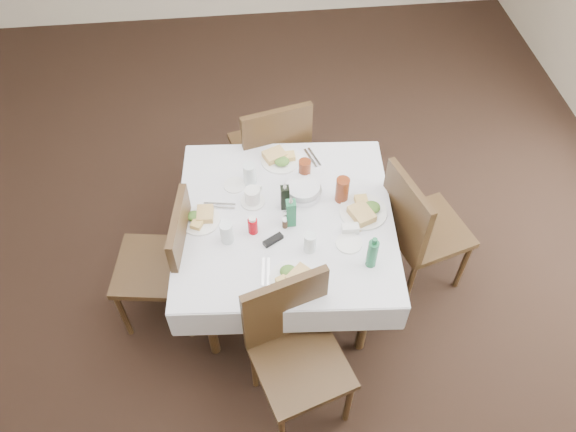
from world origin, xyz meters
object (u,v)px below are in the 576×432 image
at_px(oil_cruet_green, 291,212).
at_px(chair_west, 168,259).
at_px(dining_table, 285,226).
at_px(water_n, 250,174).
at_px(water_w, 227,233).
at_px(bread_basket, 303,190).
at_px(oil_cruet_dark, 285,197).
at_px(ketchup_bottle, 253,225).
at_px(water_s, 310,243).
at_px(water_e, 342,190).
at_px(chair_south, 294,343).
at_px(chair_north, 272,149).
at_px(green_bottle, 372,253).
at_px(coffee_mug, 253,196).
at_px(chair_east, 417,226).

bearing_deg(oil_cruet_green, chair_west, -177.43).
distance_m(dining_table, water_n, 0.39).
height_order(water_w, bread_basket, water_w).
distance_m(oil_cruet_dark, ketchup_bottle, 0.26).
height_order(water_s, water_e, water_s).
distance_m(chair_south, bread_basket, 0.93).
bearing_deg(chair_west, oil_cruet_green, 2.57).
bearing_deg(chair_north, green_bottle, -69.27).
height_order(water_n, coffee_mug, water_n).
xyz_separation_m(chair_north, oil_cruet_dark, (0.02, -0.70, 0.28)).
distance_m(chair_east, water_s, 0.80).
height_order(oil_cruet_dark, ketchup_bottle, oil_cruet_dark).
distance_m(chair_north, chair_south, 1.50).
xyz_separation_m(chair_north, water_w, (-0.33, -0.91, 0.25)).
distance_m(dining_table, chair_east, 0.84).
bearing_deg(water_s, coffee_mug, 126.71).
distance_m(chair_east, chair_west, 1.55).
distance_m(water_n, green_bottle, 0.93).
relative_size(oil_cruet_dark, ketchup_bottle, 1.75).
relative_size(water_e, oil_cruet_dark, 0.57).
bearing_deg(water_n, chair_west, -143.94).
relative_size(water_s, green_bottle, 0.57).
distance_m(water_e, coffee_mug, 0.53).
bearing_deg(ketchup_bottle, green_bottle, -25.34).
xyz_separation_m(bread_basket, green_bottle, (0.31, -0.55, 0.06)).
xyz_separation_m(water_s, coffee_mug, (-0.29, 0.39, -0.01)).
bearing_deg(ketchup_bottle, chair_east, 4.88).
bearing_deg(chair_south, chair_east, 39.85).
distance_m(water_e, water_w, 0.74).
bearing_deg(water_w, ketchup_bottle, 16.95).
xyz_separation_m(chair_east, green_bottle, (-0.40, -0.38, 0.29)).
xyz_separation_m(ketchup_bottle, green_bottle, (0.63, -0.30, 0.04)).
xyz_separation_m(chair_north, green_bottle, (0.44, -1.17, 0.28)).
bearing_deg(chair_east, chair_south, -140.15).
bearing_deg(oil_cruet_green, oil_cruet_dark, 99.30).
bearing_deg(dining_table, water_w, -158.52).
height_order(chair_south, bread_basket, chair_south).
bearing_deg(water_e, water_s, -123.09).
relative_size(chair_north, ketchup_bottle, 8.27).
relative_size(chair_north, green_bottle, 4.53).
relative_size(water_w, oil_cruet_dark, 0.64).
relative_size(chair_east, oil_cruet_green, 4.23).
xyz_separation_m(chair_east, water_e, (-0.47, 0.12, 0.25)).
bearing_deg(ketchup_bottle, oil_cruet_dark, 39.70).
xyz_separation_m(dining_table, water_n, (-0.19, 0.30, 0.16)).
relative_size(dining_table, water_s, 10.75).
xyz_separation_m(bread_basket, oil_cruet_dark, (-0.12, -0.09, 0.06)).
relative_size(chair_east, water_s, 7.80).
distance_m(chair_north, oil_cruet_green, 0.88).
bearing_deg(water_n, dining_table, -58.44).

